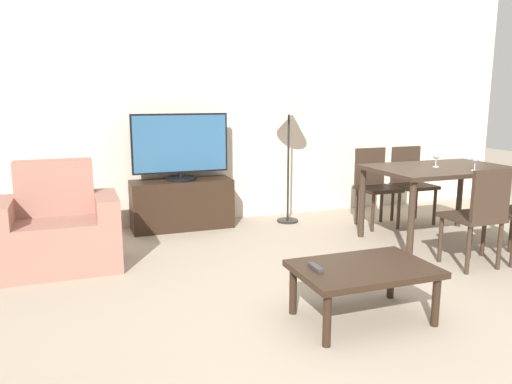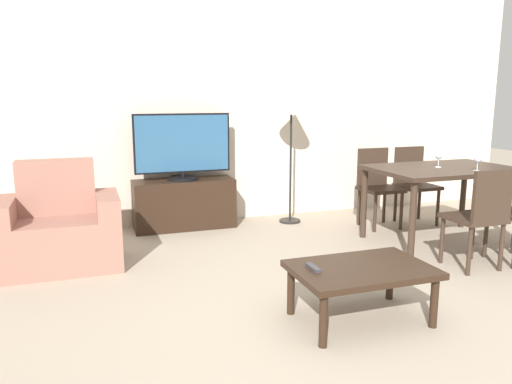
{
  "view_description": "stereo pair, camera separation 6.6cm",
  "coord_description": "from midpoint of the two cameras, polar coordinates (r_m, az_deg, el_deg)",
  "views": [
    {
      "loc": [
        -1.59,
        -2.01,
        1.42
      ],
      "look_at": [
        -0.23,
        1.72,
        0.65
      ],
      "focal_mm": 35.0,
      "sensor_mm": 36.0,
      "label": 1
    },
    {
      "loc": [
        -1.53,
        -2.03,
        1.42
      ],
      "look_at": [
        -0.23,
        1.72,
        0.65
      ],
      "focal_mm": 35.0,
      "sensor_mm": 36.0,
      "label": 2
    }
  ],
  "objects": [
    {
      "name": "tv",
      "position": [
        5.34,
        -8.05,
        5.15
      ],
      "size": [
        1.02,
        0.32,
        0.7
      ],
      "color": "black",
      "rests_on": "tv_stand"
    },
    {
      "name": "dining_chair_far_left",
      "position": [
        5.62,
        14.01,
        1.01
      ],
      "size": [
        0.4,
        0.4,
        0.85
      ],
      "color": "#38281E",
      "rests_on": "ground_plane"
    },
    {
      "name": "wine_glass_center",
      "position": [
        5.07,
        20.51,
        3.78
      ],
      "size": [
        0.07,
        0.07,
        0.15
      ],
      "color": "silver",
      "rests_on": "dining_table"
    },
    {
      "name": "tv_stand",
      "position": [
        5.44,
        -7.88,
        -1.35
      ],
      "size": [
        1.07,
        0.38,
        0.53
      ],
      "color": "black",
      "rests_on": "ground_plane"
    },
    {
      "name": "coffee_table",
      "position": [
        3.26,
        12.52,
        -9.06
      ],
      "size": [
        0.87,
        0.58,
        0.36
      ],
      "color": "black",
      "rests_on": "ground_plane"
    },
    {
      "name": "wine_glass_left",
      "position": [
        4.94,
        24.37,
        3.33
      ],
      "size": [
        0.07,
        0.07,
        0.15
      ],
      "color": "silver",
      "rests_on": "dining_table"
    },
    {
      "name": "armchair",
      "position": [
        4.46,
        -21.24,
        -4.08
      ],
      "size": [
        0.98,
        0.62,
        0.89
      ],
      "color": "#9E6B5B",
      "rests_on": "ground_plane"
    },
    {
      "name": "dining_chair_far",
      "position": [
        5.89,
        17.87,
        1.25
      ],
      "size": [
        0.4,
        0.4,
        0.85
      ],
      "color": "#38281E",
      "rests_on": "ground_plane"
    },
    {
      "name": "ground_plane",
      "position": [
        2.92,
        17.02,
        -18.66
      ],
      "size": [
        18.0,
        18.0,
        0.0
      ],
      "primitive_type": "plane",
      "color": "tan"
    },
    {
      "name": "dining_chair_near",
      "position": [
        4.45,
        24.66,
        -2.25
      ],
      "size": [
        0.4,
        0.4,
        0.85
      ],
      "color": "#38281E",
      "rests_on": "ground_plane"
    },
    {
      "name": "wall_back",
      "position": [
        5.7,
        -3.34,
        10.28
      ],
      "size": [
        7.66,
        0.06,
        2.7
      ],
      "color": "beige",
      "rests_on": "ground_plane"
    },
    {
      "name": "dining_table",
      "position": [
        5.13,
        20.93,
        1.73
      ],
      "size": [
        1.35,
        0.91,
        0.74
      ],
      "color": "#38281E",
      "rests_on": "ground_plane"
    },
    {
      "name": "remote_primary",
      "position": [
        3.15,
        7.14,
        -8.56
      ],
      "size": [
        0.04,
        0.15,
        0.02
      ],
      "color": "#38383D",
      "rests_on": "coffee_table"
    },
    {
      "name": "floor_lamp",
      "position": [
        5.54,
        4.41,
        9.71
      ],
      "size": [
        0.35,
        0.35,
        1.51
      ],
      "color": "black",
      "rests_on": "ground_plane"
    }
  ]
}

